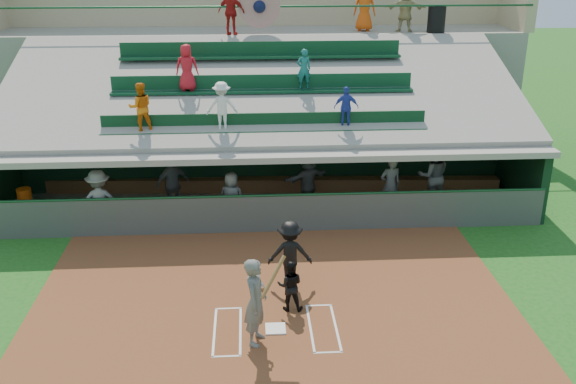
{
  "coord_description": "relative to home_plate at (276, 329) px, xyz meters",
  "views": [
    {
      "loc": [
        -0.47,
        -11.69,
        7.75
      ],
      "look_at": [
        0.49,
        3.5,
        1.8
      ],
      "focal_mm": 40.0,
      "sensor_mm": 36.0,
      "label": 1
    }
  ],
  "objects": [
    {
      "name": "grandstand",
      "position": [
        -0.01,
        10.51,
        2.23
      ],
      "size": [
        20.4,
        10.4,
        7.8
      ],
      "color": "#4B4F4A",
      "rests_on": "ground"
    },
    {
      "name": "batter_at_plate",
      "position": [
        -0.41,
        -0.42,
        0.94
      ],
      "size": [
        0.94,
        0.82,
        1.95
      ],
      "color": "#545752",
      "rests_on": "dirt_slab"
    },
    {
      "name": "dugout_player_d",
      "position": [
        1.31,
        6.88,
        0.85
      ],
      "size": [
        1.6,
        1.21,
        1.68
      ],
      "primitive_type": "imported",
      "rotation": [
        0.0,
        0.0,
        3.67
      ],
      "color": "#5A5C57",
      "rests_on": "dugout_floor"
    },
    {
      "name": "water_cooler",
      "position": [
        -7.04,
        6.08,
        0.84
      ],
      "size": [
        0.41,
        0.41,
        0.41
      ],
      "primitive_type": "cylinder",
      "color": "#E5540D",
      "rests_on": "white_table"
    },
    {
      "name": "dugout_player_f",
      "position": [
        5.16,
        6.54,
        1.0
      ],
      "size": [
        1.02,
        0.82,
        1.99
      ],
      "primitive_type": "imported",
      "rotation": [
        0.0,
        0.0,
        3.07
      ],
      "color": "#61645F",
      "rests_on": "dugout_floor"
    },
    {
      "name": "dugout_player_c",
      "position": [
        -1.02,
        5.6,
        0.79
      ],
      "size": [
        0.87,
        0.68,
        1.56
      ],
      "primitive_type": "imported",
      "rotation": [
        0.0,
        0.0,
        2.87
      ],
      "color": "#575A55",
      "rests_on": "dugout_floor"
    },
    {
      "name": "concourse_staff_a",
      "position": [
        -1.0,
        12.02,
        5.39
      ],
      "size": [
        1.04,
        0.66,
        1.66
      ],
      "primitive_type": "imported",
      "rotation": [
        0.0,
        0.0,
        2.86
      ],
      "color": "#AB1513",
      "rests_on": "concourse_slab"
    },
    {
      "name": "dugout_player_a",
      "position": [
        -4.72,
        5.31,
        0.92
      ],
      "size": [
        1.28,
        0.89,
        1.82
      ],
      "primitive_type": "imported",
      "rotation": [
        0.0,
        0.0,
        3.33
      ],
      "color": "#61645E",
      "rests_on": "dugout_floor"
    },
    {
      "name": "concourse_slab",
      "position": [
        0.0,
        13.5,
        2.26
      ],
      "size": [
        20.0,
        3.0,
        4.6
      ],
      "primitive_type": "cube",
      "color": "gray",
      "rests_on": "ground"
    },
    {
      "name": "dugout_player_e",
      "position": [
        3.73,
        6.07,
        0.9
      ],
      "size": [
        0.73,
        0.56,
        1.8
      ],
      "primitive_type": "imported",
      "rotation": [
        0.0,
        0.0,
        3.35
      ],
      "color": "#595B56",
      "rests_on": "dugout_floor"
    },
    {
      "name": "trash_bin",
      "position": [
        6.53,
        12.25,
        5.05
      ],
      "size": [
        0.65,
        0.65,
        0.98
      ],
      "primitive_type": "cylinder",
      "color": "black",
      "rests_on": "concourse_slab"
    },
    {
      "name": "dugout_bench",
      "position": [
        0.29,
        8.13,
        0.23
      ],
      "size": [
        14.87,
        1.27,
        0.45
      ],
      "primitive_type": "cube",
      "rotation": [
        0.0,
        0.0,
        -0.06
      ],
      "color": "brown",
      "rests_on": "dugout_floor"
    },
    {
      "name": "dugout_floor",
      "position": [
        0.0,
        6.75,
        -0.02
      ],
      "size": [
        16.0,
        3.5,
        0.04
      ],
      "primitive_type": "cube",
      "color": "gray",
      "rests_on": "ground"
    },
    {
      "name": "batters_box_chalk",
      "position": [
        0.0,
        0.0,
        -0.01
      ],
      "size": [
        2.65,
        1.85,
        0.01
      ],
      "color": "white",
      "rests_on": "dirt_slab"
    },
    {
      "name": "home_umpire",
      "position": [
        0.44,
        1.94,
        0.8
      ],
      "size": [
        1.08,
        0.64,
        1.64
      ],
      "primitive_type": "imported",
      "rotation": [
        0.0,
        0.0,
        3.11
      ],
      "color": "black",
      "rests_on": "dirt_slab"
    },
    {
      "name": "catcher",
      "position": [
        0.36,
        0.8,
        0.58
      ],
      "size": [
        0.63,
        0.52,
        1.2
      ],
      "primitive_type": "imported",
      "rotation": [
        0.0,
        0.0,
        3.03
      ],
      "color": "black",
      "rests_on": "dirt_slab"
    },
    {
      "name": "dirt_slab",
      "position": [
        0.0,
        0.5,
        -0.03
      ],
      "size": [
        11.0,
        9.0,
        0.02
      ],
      "primitive_type": "cube",
      "color": "brown",
      "rests_on": "ground"
    },
    {
      "name": "concourse_staff_b",
      "position": [
        3.96,
        12.93,
        5.41
      ],
      "size": [
        0.93,
        0.71,
        1.7
      ],
      "primitive_type": "imported",
      "rotation": [
        0.0,
        0.0,
        2.92
      ],
      "color": "#D84A0C",
      "rests_on": "concourse_slab"
    },
    {
      "name": "dugout_player_b",
      "position": [
        -2.8,
        6.59,
        0.9
      ],
      "size": [
        1.14,
        0.83,
        1.8
      ],
      "primitive_type": "imported",
      "rotation": [
        0.0,
        0.0,
        3.57
      ],
      "color": "#525550",
      "rests_on": "dugout_floor"
    },
    {
      "name": "concourse_staff_c",
      "position": [
        5.43,
        12.61,
        5.39
      ],
      "size": [
        1.59,
        0.74,
        1.64
      ],
      "primitive_type": "imported",
      "rotation": [
        0.0,
        0.0,
        2.97
      ],
      "color": "tan",
      "rests_on": "concourse_slab"
    },
    {
      "name": "home_plate",
      "position": [
        0.0,
        0.0,
        0.0
      ],
      "size": [
        0.43,
        0.43,
        0.03
      ],
      "primitive_type": "cube",
      "color": "silver",
      "rests_on": "dirt_slab"
    },
    {
      "name": "white_table",
      "position": [
        -7.06,
        6.0,
        0.32
      ],
      "size": [
        0.75,
        0.59,
        0.63
      ],
      "primitive_type": "cube",
      "rotation": [
        0.0,
        0.0,
        -0.07
      ],
      "color": "silver",
      "rests_on": "dugout_floor"
    },
    {
      "name": "ground",
      "position": [
        0.0,
        0.0,
        -0.04
      ],
      "size": [
        100.0,
        100.0,
        0.0
      ],
      "primitive_type": "plane",
      "color": "#1B5217",
      "rests_on": "ground"
    }
  ]
}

